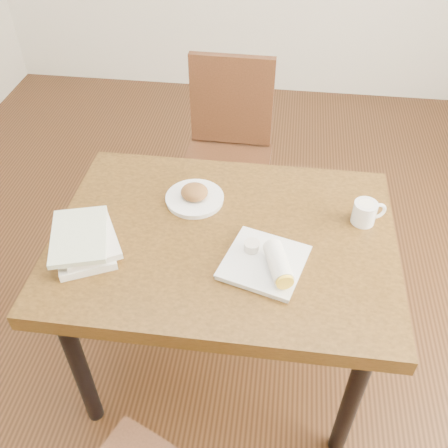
# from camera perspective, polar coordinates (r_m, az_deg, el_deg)

# --- Properties ---
(ground) EXTENTS (4.00, 5.00, 0.01)m
(ground) POSITION_cam_1_polar(r_m,az_deg,el_deg) (2.27, -0.00, -15.13)
(ground) COLOR #472814
(ground) RESTS_ON ground
(table) EXTENTS (1.15, 0.84, 0.75)m
(table) POSITION_cam_1_polar(r_m,az_deg,el_deg) (1.74, -0.00, -3.27)
(table) COLOR brown
(table) RESTS_ON ground
(chair_far) EXTENTS (0.43, 0.43, 0.95)m
(chair_far) POSITION_cam_1_polar(r_m,az_deg,el_deg) (2.47, 0.47, 9.04)
(chair_far) COLOR #4C2815
(chair_far) RESTS_ON ground
(plate_scone) EXTENTS (0.21, 0.21, 0.07)m
(plate_scone) POSITION_cam_1_polar(r_m,az_deg,el_deg) (1.80, -3.38, 3.19)
(plate_scone) COLOR white
(plate_scone) RESTS_ON table
(coffee_mug) EXTENTS (0.12, 0.08, 0.08)m
(coffee_mug) POSITION_cam_1_polar(r_m,az_deg,el_deg) (1.77, 15.87, 1.32)
(coffee_mug) COLOR white
(coffee_mug) RESTS_ON table
(plate_burrito) EXTENTS (0.30, 0.30, 0.08)m
(plate_burrito) POSITION_cam_1_polar(r_m,az_deg,el_deg) (1.56, 5.09, -4.38)
(plate_burrito) COLOR white
(plate_burrito) RESTS_ON table
(book_stack) EXTENTS (0.28, 0.32, 0.07)m
(book_stack) POSITION_cam_1_polar(r_m,az_deg,el_deg) (1.67, -15.70, -1.80)
(book_stack) COLOR white
(book_stack) RESTS_ON table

